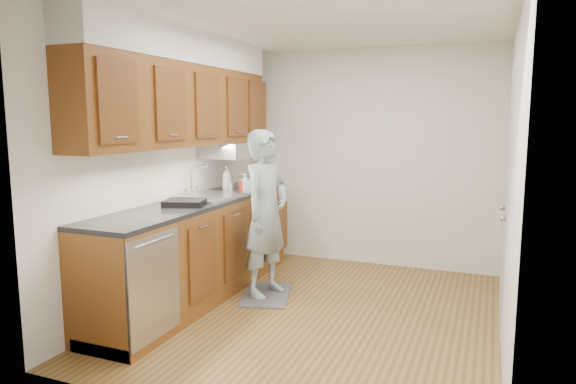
% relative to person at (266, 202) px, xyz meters
% --- Properties ---
extents(floor, '(3.50, 3.50, 0.00)m').
position_rel_person_xyz_m(floor, '(0.61, -0.27, -0.92)').
color(floor, olive).
rests_on(floor, ground).
extents(ceiling, '(3.50, 3.50, 0.00)m').
position_rel_person_xyz_m(ceiling, '(0.61, -0.27, 1.58)').
color(ceiling, white).
rests_on(ceiling, wall_left).
extents(wall_left, '(0.02, 3.50, 2.50)m').
position_rel_person_xyz_m(wall_left, '(-0.89, -0.27, 0.33)').
color(wall_left, silver).
rests_on(wall_left, floor).
extents(wall_right, '(0.02, 3.50, 2.50)m').
position_rel_person_xyz_m(wall_right, '(2.11, -0.27, 0.33)').
color(wall_right, silver).
rests_on(wall_right, floor).
extents(wall_back, '(3.00, 0.02, 2.50)m').
position_rel_person_xyz_m(wall_back, '(0.61, 1.48, 0.33)').
color(wall_back, silver).
rests_on(wall_back, floor).
extents(counter, '(0.64, 2.80, 1.30)m').
position_rel_person_xyz_m(counter, '(-0.59, -0.27, -0.43)').
color(counter, brown).
rests_on(counter, floor).
extents(upper_cabinets, '(0.47, 2.80, 1.21)m').
position_rel_person_xyz_m(upper_cabinets, '(-0.72, -0.22, 1.03)').
color(upper_cabinets, brown).
rests_on(upper_cabinets, wall_left).
extents(closet_door, '(0.02, 1.22, 2.05)m').
position_rel_person_xyz_m(closet_door, '(2.10, 0.03, 0.11)').
color(closet_door, silver).
rests_on(closet_door, wall_right).
extents(floor_mat, '(0.63, 0.84, 0.01)m').
position_rel_person_xyz_m(floor_mat, '(0.00, 0.00, -0.91)').
color(floor_mat, slate).
rests_on(floor_mat, floor).
extents(person, '(0.54, 0.71, 1.80)m').
position_rel_person_xyz_m(person, '(0.00, 0.00, 0.00)').
color(person, '#8CA0AA').
rests_on(person, floor_mat).
extents(soap_bottle_a, '(0.12, 0.12, 0.27)m').
position_rel_person_xyz_m(soap_bottle_a, '(-0.66, 0.43, 0.16)').
color(soap_bottle_a, silver).
rests_on(soap_bottle_a, counter).
extents(soap_bottle_b, '(0.13, 0.13, 0.20)m').
position_rel_person_xyz_m(soap_bottle_b, '(-0.41, 0.38, 0.13)').
color(soap_bottle_b, silver).
rests_on(soap_bottle_b, counter).
extents(soap_bottle_c, '(0.17, 0.17, 0.17)m').
position_rel_person_xyz_m(soap_bottle_c, '(-0.49, 0.76, 0.11)').
color(soap_bottle_c, silver).
rests_on(soap_bottle_c, counter).
extents(soda_can, '(0.08, 0.08, 0.13)m').
position_rel_person_xyz_m(soda_can, '(-0.43, 0.35, 0.09)').
color(soda_can, '#A1291B').
rests_on(soda_can, counter).
extents(steel_can, '(0.07, 0.07, 0.11)m').
position_rel_person_xyz_m(steel_can, '(-0.54, 0.31, 0.08)').
color(steel_can, '#A5A5AA').
rests_on(steel_can, counter).
extents(dish_rack, '(0.41, 0.38, 0.05)m').
position_rel_person_xyz_m(dish_rack, '(-0.54, -0.57, 0.05)').
color(dish_rack, black).
rests_on(dish_rack, counter).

